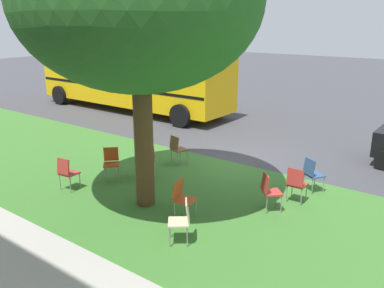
{
  "coord_description": "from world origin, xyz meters",
  "views": [
    {
      "loc": [
        -6.16,
        10.5,
        4.21
      ],
      "look_at": [
        0.25,
        1.94,
        0.96
      ],
      "focal_mm": 38.23,
      "sensor_mm": 36.0,
      "label": 1
    }
  ],
  "objects_px": {
    "chair_4": "(111,161)",
    "chair_5": "(312,172)",
    "school_bus": "(131,74)",
    "chair_7": "(182,218)",
    "street_tree": "(139,1)",
    "chair_3": "(182,196)",
    "chair_1": "(296,182)",
    "chair_0": "(146,158)",
    "chair_2": "(177,147)",
    "chair_8": "(269,189)",
    "chair_6": "(67,171)"
  },
  "relations": [
    {
      "from": "street_tree",
      "to": "chair_1",
      "type": "height_order",
      "value": "street_tree"
    },
    {
      "from": "chair_1",
      "to": "chair_8",
      "type": "xyz_separation_m",
      "value": [
        0.33,
        0.77,
        0.0
      ]
    },
    {
      "from": "chair_4",
      "to": "school_bus",
      "type": "relative_size",
      "value": 0.08
    },
    {
      "from": "chair_2",
      "to": "school_bus",
      "type": "relative_size",
      "value": 0.08
    },
    {
      "from": "chair_5",
      "to": "chair_7",
      "type": "height_order",
      "value": "same"
    },
    {
      "from": "chair_0",
      "to": "chair_1",
      "type": "xyz_separation_m",
      "value": [
        -4.09,
        -0.81,
        0.0
      ]
    },
    {
      "from": "chair_0",
      "to": "chair_3",
      "type": "xyz_separation_m",
      "value": [
        -2.41,
        1.44,
        0.0
      ]
    },
    {
      "from": "chair_7",
      "to": "chair_6",
      "type": "bearing_deg",
      "value": -3.98
    },
    {
      "from": "chair_7",
      "to": "school_bus",
      "type": "distance_m",
      "value": 12.84
    },
    {
      "from": "chair_7",
      "to": "chair_3",
      "type": "bearing_deg",
      "value": -52.23
    },
    {
      "from": "chair_6",
      "to": "school_bus",
      "type": "height_order",
      "value": "school_bus"
    },
    {
      "from": "chair_5",
      "to": "street_tree",
      "type": "bearing_deg",
      "value": 46.86
    },
    {
      "from": "chair_4",
      "to": "chair_0",
      "type": "bearing_deg",
      "value": -128.44
    },
    {
      "from": "chair_5",
      "to": "chair_8",
      "type": "distance_m",
      "value": 1.69
    },
    {
      "from": "chair_2",
      "to": "chair_8",
      "type": "bearing_deg",
      "value": 161.44
    },
    {
      "from": "chair_1",
      "to": "chair_8",
      "type": "distance_m",
      "value": 0.83
    },
    {
      "from": "chair_0",
      "to": "school_bus",
      "type": "bearing_deg",
      "value": -42.63
    },
    {
      "from": "street_tree",
      "to": "chair_6",
      "type": "relative_size",
      "value": 7.44
    },
    {
      "from": "school_bus",
      "to": "chair_7",
      "type": "bearing_deg",
      "value": 139.14
    },
    {
      "from": "chair_1",
      "to": "school_bus",
      "type": "xyz_separation_m",
      "value": [
        10.7,
        -5.28,
        1.24
      ]
    },
    {
      "from": "street_tree",
      "to": "chair_0",
      "type": "relative_size",
      "value": 7.44
    },
    {
      "from": "chair_7",
      "to": "chair_4",
      "type": "bearing_deg",
      "value": -22.42
    },
    {
      "from": "chair_7",
      "to": "school_bus",
      "type": "bearing_deg",
      "value": -40.86
    },
    {
      "from": "street_tree",
      "to": "chair_2",
      "type": "bearing_deg",
      "value": -66.14
    },
    {
      "from": "street_tree",
      "to": "chair_1",
      "type": "xyz_separation_m",
      "value": [
        -2.83,
        -2.2,
        -4.08
      ]
    },
    {
      "from": "street_tree",
      "to": "chair_3",
      "type": "bearing_deg",
      "value": 177.53
    },
    {
      "from": "chair_4",
      "to": "chair_5",
      "type": "distance_m",
      "value": 5.34
    },
    {
      "from": "chair_2",
      "to": "chair_3",
      "type": "xyz_separation_m",
      "value": [
        -2.34,
        2.72,
        0.0
      ]
    },
    {
      "from": "street_tree",
      "to": "chair_4",
      "type": "height_order",
      "value": "street_tree"
    },
    {
      "from": "chair_0",
      "to": "chair_8",
      "type": "distance_m",
      "value": 3.76
    },
    {
      "from": "chair_0",
      "to": "chair_7",
      "type": "xyz_separation_m",
      "value": [
        -3.05,
        2.27,
        0.0
      ]
    },
    {
      "from": "chair_6",
      "to": "chair_7",
      "type": "xyz_separation_m",
      "value": [
        -3.96,
        0.28,
        0.0
      ]
    },
    {
      "from": "chair_1",
      "to": "chair_3",
      "type": "xyz_separation_m",
      "value": [
        1.68,
        2.25,
        0.0
      ]
    },
    {
      "from": "street_tree",
      "to": "chair_1",
      "type": "relative_size",
      "value": 7.44
    },
    {
      "from": "chair_3",
      "to": "chair_5",
      "type": "height_order",
      "value": "same"
    },
    {
      "from": "chair_3",
      "to": "chair_1",
      "type": "bearing_deg",
      "value": -126.74
    },
    {
      "from": "chair_6",
      "to": "chair_4",
      "type": "bearing_deg",
      "value": -103.67
    },
    {
      "from": "chair_2",
      "to": "chair_7",
      "type": "xyz_separation_m",
      "value": [
        -2.98,
        3.55,
        0.0
      ]
    },
    {
      "from": "chair_0",
      "to": "chair_8",
      "type": "relative_size",
      "value": 1.0
    },
    {
      "from": "chair_8",
      "to": "chair_2",
      "type": "bearing_deg",
      "value": -18.56
    },
    {
      "from": "chair_0",
      "to": "school_bus",
      "type": "distance_m",
      "value": 9.07
    },
    {
      "from": "chair_0",
      "to": "chair_4",
      "type": "bearing_deg",
      "value": 51.56
    },
    {
      "from": "street_tree",
      "to": "chair_3",
      "type": "height_order",
      "value": "street_tree"
    },
    {
      "from": "chair_3",
      "to": "chair_5",
      "type": "distance_m",
      "value": 3.58
    },
    {
      "from": "street_tree",
      "to": "chair_4",
      "type": "distance_m",
      "value": 4.52
    },
    {
      "from": "chair_0",
      "to": "chair_1",
      "type": "bearing_deg",
      "value": -168.81
    },
    {
      "from": "chair_3",
      "to": "chair_5",
      "type": "relative_size",
      "value": 1.0
    },
    {
      "from": "chair_3",
      "to": "chair_8",
      "type": "xyz_separation_m",
      "value": [
        -1.35,
        -1.48,
        0.0
      ]
    },
    {
      "from": "chair_0",
      "to": "chair_1",
      "type": "relative_size",
      "value": 1.0
    },
    {
      "from": "chair_7",
      "to": "chair_0",
      "type": "bearing_deg",
      "value": -36.66
    }
  ]
}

